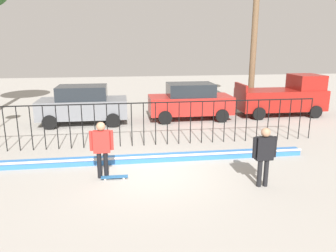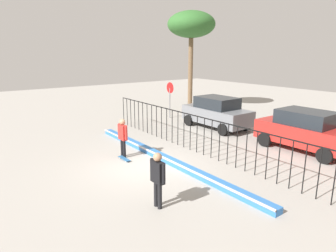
# 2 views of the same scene
# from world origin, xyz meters

# --- Properties ---
(ground_plane) EXTENTS (60.00, 60.00, 0.00)m
(ground_plane) POSITION_xyz_m (0.00, 0.00, 0.00)
(ground_plane) COLOR #9E9991
(bowl_coping_ledge) EXTENTS (11.00, 0.40, 0.27)m
(bowl_coping_ledge) POSITION_xyz_m (0.00, 1.06, 0.12)
(bowl_coping_ledge) COLOR #2D6BB7
(bowl_coping_ledge) RESTS_ON ground
(perimeter_fence) EXTENTS (14.04, 0.04, 1.73)m
(perimeter_fence) POSITION_xyz_m (-0.00, 2.89, 1.07)
(perimeter_fence) COLOR black
(perimeter_fence) RESTS_ON ground
(skateboarder) EXTENTS (0.70, 0.26, 1.73)m
(skateboarder) POSITION_xyz_m (-1.45, -0.13, 1.04)
(skateboarder) COLOR black
(skateboarder) RESTS_ON ground
(skateboard) EXTENTS (0.80, 0.20, 0.07)m
(skateboard) POSITION_xyz_m (-1.11, -0.27, 0.06)
(skateboard) COLOR #26598C
(skateboard) RESTS_ON ground
(camera_operator) EXTENTS (0.69, 0.26, 1.71)m
(camera_operator) POSITION_xyz_m (3.04, -1.39, 1.03)
(camera_operator) COLOR black
(camera_operator) RESTS_ON ground
(parked_car_gray) EXTENTS (4.30, 2.12, 1.90)m
(parked_car_gray) POSITION_xyz_m (-2.72, 6.93, 0.97)
(parked_car_gray) COLOR slate
(parked_car_gray) RESTS_ON ground
(parked_car_red) EXTENTS (4.30, 2.12, 1.90)m
(parked_car_red) POSITION_xyz_m (2.75, 7.16, 0.97)
(parked_car_red) COLOR #B2231E
(parked_car_red) RESTS_ON ground
(pickup_truck) EXTENTS (4.70, 2.12, 2.24)m
(pickup_truck) POSITION_xyz_m (8.11, 7.38, 1.04)
(pickup_truck) COLOR maroon
(pickup_truck) RESTS_ON ground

